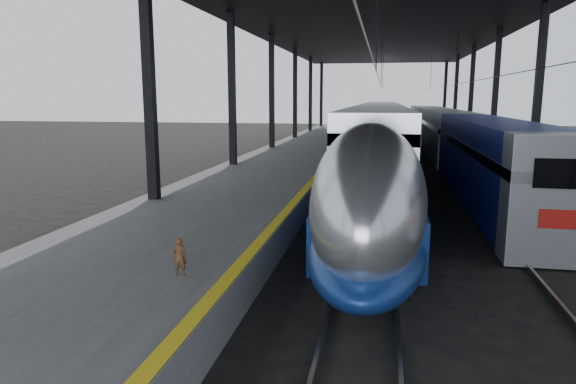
# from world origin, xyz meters

# --- Properties ---
(ground) EXTENTS (160.00, 160.00, 0.00)m
(ground) POSITION_xyz_m (0.00, 0.00, 0.00)
(ground) COLOR black
(ground) RESTS_ON ground
(platform) EXTENTS (6.00, 80.00, 1.00)m
(platform) POSITION_xyz_m (-3.50, 20.00, 0.50)
(platform) COLOR #4C4C4F
(platform) RESTS_ON ground
(yellow_strip) EXTENTS (0.30, 80.00, 0.01)m
(yellow_strip) POSITION_xyz_m (-0.70, 20.00, 1.00)
(yellow_strip) COLOR yellow
(yellow_strip) RESTS_ON platform
(rails) EXTENTS (6.52, 80.00, 0.16)m
(rails) POSITION_xyz_m (4.50, 20.00, 0.08)
(rails) COLOR slate
(rails) RESTS_ON ground
(canopy) EXTENTS (18.00, 75.00, 9.47)m
(canopy) POSITION_xyz_m (1.90, 20.00, 9.12)
(canopy) COLOR black
(canopy) RESTS_ON ground
(tgv_train) EXTENTS (2.90, 65.20, 4.15)m
(tgv_train) POSITION_xyz_m (2.00, 28.23, 1.94)
(tgv_train) COLOR #B7B9BE
(tgv_train) RESTS_ON ground
(second_train) EXTENTS (2.66, 56.05, 3.67)m
(second_train) POSITION_xyz_m (7.00, 29.50, 1.86)
(second_train) COLOR navy
(second_train) RESTS_ON ground
(child) EXTENTS (0.33, 0.26, 0.81)m
(child) POSITION_xyz_m (-1.73, -2.55, 1.40)
(child) COLOR #55331C
(child) RESTS_ON platform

